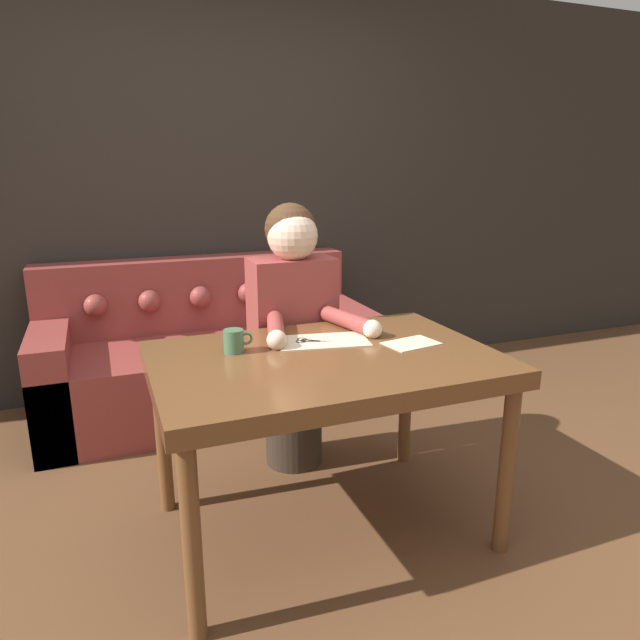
% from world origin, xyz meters
% --- Properties ---
extents(ground_plane, '(16.00, 16.00, 0.00)m').
position_xyz_m(ground_plane, '(0.00, 0.00, 0.00)').
color(ground_plane, brown).
extents(wall_back, '(8.00, 0.06, 2.60)m').
position_xyz_m(wall_back, '(0.00, 1.86, 1.30)').
color(wall_back, '#2D2823').
rests_on(wall_back, ground_plane).
extents(dining_table, '(1.28, 0.87, 0.75)m').
position_xyz_m(dining_table, '(0.05, 0.04, 0.67)').
color(dining_table, brown).
rests_on(dining_table, ground_plane).
extents(couch, '(1.90, 0.85, 0.89)m').
position_xyz_m(couch, '(-0.15, 1.44, 0.31)').
color(couch, brown).
rests_on(couch, ground_plane).
extents(person, '(0.49, 0.61, 1.28)m').
position_xyz_m(person, '(0.11, 0.60, 0.67)').
color(person, '#33281E').
rests_on(person, ground_plane).
extents(pattern_paper_main, '(0.40, 0.26, 0.00)m').
position_xyz_m(pattern_paper_main, '(0.10, 0.20, 0.75)').
color(pattern_paper_main, beige).
rests_on(pattern_paper_main, dining_table).
extents(pattern_paper_offcut, '(0.23, 0.17, 0.00)m').
position_xyz_m(pattern_paper_offcut, '(0.42, 0.04, 0.75)').
color(pattern_paper_offcut, beige).
rests_on(pattern_paper_offcut, dining_table).
extents(scissors, '(0.22, 0.16, 0.01)m').
position_xyz_m(scissors, '(0.07, 0.21, 0.75)').
color(scissors, silver).
rests_on(scissors, dining_table).
extents(mug, '(0.11, 0.08, 0.09)m').
position_xyz_m(mug, '(-0.26, 0.19, 0.79)').
color(mug, '#47704C').
rests_on(mug, dining_table).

